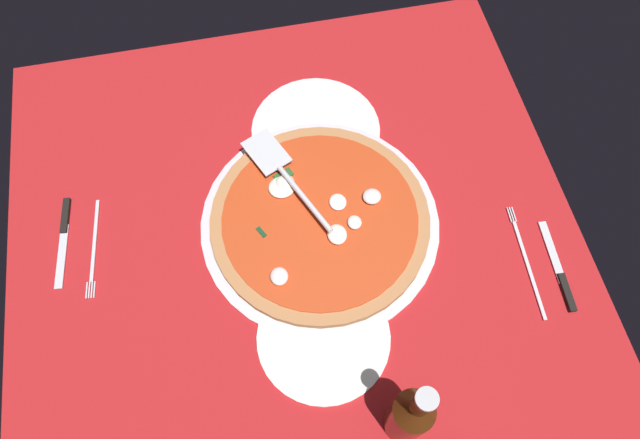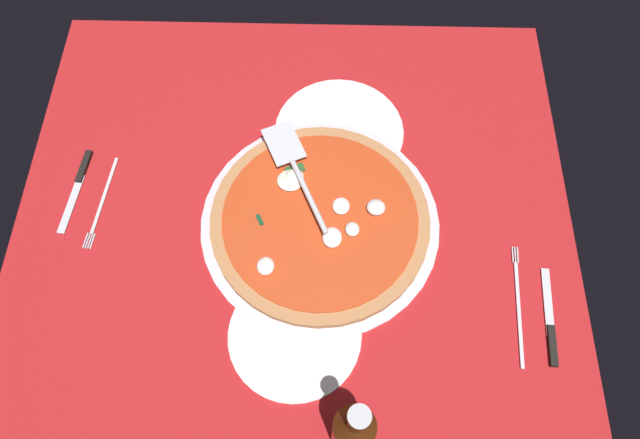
% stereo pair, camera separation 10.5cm
% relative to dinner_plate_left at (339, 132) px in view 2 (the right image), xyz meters
% --- Properties ---
extents(ground_plane, '(1.03, 1.03, 0.01)m').
position_rel_dinner_plate_left_xyz_m(ground_plane, '(0.23, -0.08, -0.01)').
color(ground_plane, '#B11C1F').
extents(pizza_pan, '(0.44, 0.44, 0.01)m').
position_rel_dinner_plate_left_xyz_m(pizza_pan, '(0.20, -0.03, 0.00)').
color(pizza_pan, silver).
rests_on(pizza_pan, ground_plane).
extents(dinner_plate_left, '(0.26, 0.26, 0.01)m').
position_rel_dinner_plate_left_xyz_m(dinner_plate_left, '(0.00, 0.00, 0.00)').
color(dinner_plate_left, white).
rests_on(dinner_plate_left, ground_plane).
extents(dinner_plate_right, '(0.22, 0.22, 0.01)m').
position_rel_dinner_plate_left_xyz_m(dinner_plate_right, '(0.41, -0.07, 0.00)').
color(dinner_plate_right, white).
rests_on(dinner_plate_right, ground_plane).
extents(pizza, '(0.40, 0.40, 0.03)m').
position_rel_dinner_plate_left_xyz_m(pizza, '(0.20, -0.03, 0.01)').
color(pizza, '#BA7948').
rests_on(pizza, pizza_pan).
extents(pizza_server, '(0.24, 0.13, 0.01)m').
position_rel_dinner_plate_left_xyz_m(pizza_server, '(0.11, -0.08, 0.04)').
color(pizza_server, silver).
rests_on(pizza_server, pizza).
extents(place_setting_near, '(0.22, 0.15, 0.01)m').
position_rel_dinner_plate_left_xyz_m(place_setting_near, '(0.15, -0.47, -0.00)').
color(place_setting_near, white).
rests_on(place_setting_near, ground_plane).
extents(place_setting_far, '(0.23, 0.12, 0.01)m').
position_rel_dinner_plate_left_xyz_m(place_setting_far, '(0.37, 0.34, -0.00)').
color(place_setting_far, white).
rests_on(place_setting_far, ground_plane).
extents(beer_bottle, '(0.06, 0.06, 0.24)m').
position_rel_dinner_plate_left_xyz_m(beer_bottle, '(0.57, 0.02, 0.09)').
color(beer_bottle, '#4B220B').
rests_on(beer_bottle, ground_plane).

